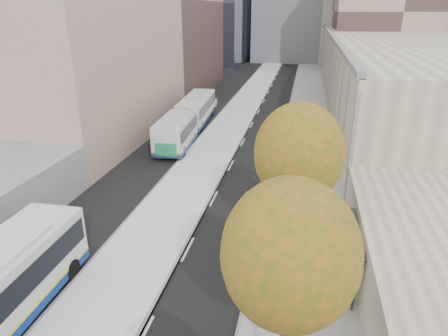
# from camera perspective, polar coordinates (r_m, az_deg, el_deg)

# --- Properties ---
(bus_platform) EXTENTS (4.25, 150.00, 0.15)m
(bus_platform) POSITION_cam_1_polar(r_m,az_deg,el_deg) (42.06, 0.75, 6.06)
(bus_platform) COLOR silver
(bus_platform) RESTS_ON ground
(sidewalk) EXTENTS (4.75, 150.00, 0.08)m
(sidewalk) POSITION_cam_1_polar(r_m,az_deg,el_deg) (41.39, 11.74, 5.28)
(sidewalk) COLOR gray
(sidewalk) RESTS_ON ground
(building_tan) EXTENTS (18.00, 92.00, 8.00)m
(building_tan) POSITION_cam_1_polar(r_m,az_deg,el_deg) (70.18, 21.86, 14.21)
(building_tan) COLOR gray
(building_tan) RESTS_ON ground
(bus_shelter) EXTENTS (1.90, 4.40, 2.53)m
(bus_shelter) POSITION_cam_1_polar(r_m,az_deg,el_deg) (18.40, 16.37, -9.65)
(bus_shelter) COLOR #383A3F
(bus_shelter) RESTS_ON sidewalk
(tree_b) EXTENTS (4.00, 4.00, 6.97)m
(tree_b) POSITION_cam_1_polar(r_m,az_deg,el_deg) (11.73, 9.41, -12.12)
(tree_b) COLOR #332719
(tree_b) RESTS_ON sidewalk
(tree_c) EXTENTS (4.20, 4.20, 7.28)m
(tree_c) POSITION_cam_1_polar(r_m,az_deg,el_deg) (18.84, 10.63, 2.00)
(tree_c) COLOR #332719
(tree_c) RESTS_ON sidewalk
(bus_far) EXTENTS (3.47, 16.91, 2.80)m
(bus_far) POSITION_cam_1_polar(r_m,az_deg,el_deg) (39.70, -5.05, 7.19)
(bus_far) COLOR silver
(bus_far) RESTS_ON ground
(distant_car) EXTENTS (2.01, 3.95, 1.29)m
(distant_car) POSITION_cam_1_polar(r_m,az_deg,el_deg) (49.83, -2.37, 9.23)
(distant_car) COLOR white
(distant_car) RESTS_ON ground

